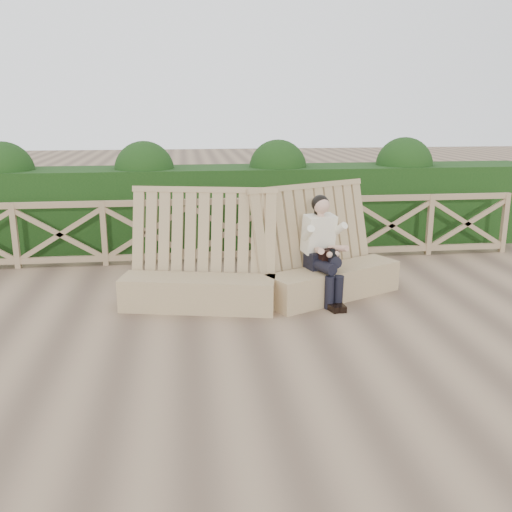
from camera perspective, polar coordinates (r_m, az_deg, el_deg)
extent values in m
plane|color=brown|center=(6.65, 0.13, -8.41)|extent=(60.00, 60.00, 0.00)
cube|color=#9A8258|center=(7.61, -5.81, -3.69)|extent=(2.09, 0.93, 0.44)
cube|color=#9A8258|center=(7.70, -5.54, 1.00)|extent=(2.08, 0.87, 1.55)
cube|color=#9A8258|center=(8.09, 7.77, -2.63)|extent=(2.04, 1.34, 0.44)
cube|color=#9A8258|center=(8.13, 6.66, 1.71)|extent=(2.02, 1.29, 1.55)
cube|color=black|center=(7.96, 6.41, -0.37)|extent=(0.44, 0.37, 0.23)
cube|color=beige|center=(7.92, 6.30, 2.23)|extent=(0.49, 0.41, 0.55)
sphere|color=tan|center=(7.80, 6.57, 5.03)|extent=(0.27, 0.27, 0.22)
sphere|color=black|center=(7.82, 6.44, 5.22)|extent=(0.30, 0.30, 0.24)
cylinder|color=black|center=(7.73, 6.61, -0.99)|extent=(0.29, 0.51, 0.16)
cylinder|color=black|center=(7.82, 7.62, -0.29)|extent=(0.29, 0.52, 0.18)
cylinder|color=black|center=(7.63, 7.34, -3.69)|extent=(0.16, 0.16, 0.44)
cylinder|color=black|center=(7.68, 8.24, -3.61)|extent=(0.16, 0.16, 0.44)
cube|color=black|center=(7.61, 7.67, -5.16)|extent=(0.16, 0.27, 0.08)
cube|color=black|center=(7.65, 8.43, -5.09)|extent=(0.16, 0.27, 0.08)
cube|color=black|center=(7.78, 7.26, 0.06)|extent=(0.29, 0.21, 0.17)
cube|color=black|center=(7.62, 7.79, 0.21)|extent=(0.10, 0.11, 0.13)
cube|color=olive|center=(9.72, -2.52, 5.50)|extent=(10.10, 0.07, 0.10)
cube|color=olive|center=(9.92, -2.46, 0.19)|extent=(10.10, 0.07, 0.10)
cube|color=black|center=(10.95, -3.03, 4.96)|extent=(12.00, 1.20, 1.50)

